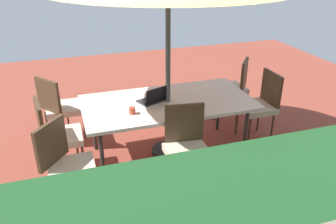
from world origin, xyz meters
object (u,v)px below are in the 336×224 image
(laptop, at_px, (153,99))
(chair_east, at_px, (56,134))
(dining_table, at_px, (168,105))
(chair_north, at_px, (187,145))
(chair_west, at_px, (260,103))
(cup, at_px, (132,111))
(chair_southeast, at_px, (59,106))
(chair_northeast, at_px, (66,163))
(chair_southwest, at_px, (233,86))

(laptop, bearing_deg, chair_east, -18.76)
(laptop, bearing_deg, dining_table, 149.42)
(chair_north, distance_m, chair_west, 1.57)
(laptop, bearing_deg, chair_north, 80.05)
(cup, bearing_deg, dining_table, -156.84)
(dining_table, xyz_separation_m, chair_southeast, (1.32, -0.77, -0.16))
(chair_north, height_order, chair_west, same)
(cup, bearing_deg, chair_north, 132.18)
(chair_southeast, xyz_separation_m, cup, (-0.81, 0.98, 0.25))
(dining_table, height_order, chair_west, chair_west)
(chair_east, distance_m, chair_southeast, 0.80)
(chair_north, distance_m, cup, 0.76)
(chair_north, relative_size, chair_northeast, 1.00)
(dining_table, bearing_deg, chair_west, 179.88)
(chair_north, xyz_separation_m, chair_west, (-1.38, -0.75, 0.00))
(chair_east, relative_size, chair_southeast, 1.00)
(chair_north, bearing_deg, cup, 140.03)
(dining_table, bearing_deg, cup, 23.16)
(dining_table, distance_m, chair_east, 1.39)
(chair_southeast, relative_size, chair_southwest, 1.00)
(dining_table, bearing_deg, chair_southwest, -151.92)
(chair_north, distance_m, chair_southwest, 1.96)
(chair_northeast, bearing_deg, chair_southeast, 39.56)
(chair_north, height_order, chair_northeast, same)
(cup, bearing_deg, chair_west, -173.45)
(chair_southwest, bearing_deg, chair_southeast, -53.74)
(chair_southwest, relative_size, chair_northeast, 1.00)
(chair_northeast, bearing_deg, chair_north, -53.43)
(chair_west, distance_m, cup, 1.89)
(chair_northeast, bearing_deg, cup, -20.07)
(chair_north, height_order, cup, chair_north)
(chair_east, bearing_deg, chair_southeast, -12.73)
(chair_east, height_order, chair_southwest, same)
(chair_southeast, bearing_deg, laptop, -159.98)
(chair_east, distance_m, chair_northeast, 0.67)
(chair_east, relative_size, chair_north, 1.00)
(chair_southwest, bearing_deg, dining_table, -24.12)
(chair_southeast, bearing_deg, chair_southwest, -128.47)
(dining_table, bearing_deg, chair_north, 88.07)
(chair_southeast, xyz_separation_m, chair_southwest, (-2.63, 0.07, 0.00))
(chair_east, xyz_separation_m, chair_southwest, (-2.69, -0.73, 0.00))
(chair_southwest, height_order, cup, chair_southwest)
(chair_north, height_order, chair_southeast, same)
(laptop, bearing_deg, chair_southeast, -54.82)
(chair_southeast, distance_m, chair_west, 2.79)
(chair_north, bearing_deg, chair_west, 36.19)
(chair_southeast, bearing_deg, chair_northeast, 143.70)
(chair_southwest, bearing_deg, chair_west, 42.24)
(cup, bearing_deg, chair_east, -11.81)
(chair_west, bearing_deg, chair_northeast, -74.83)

